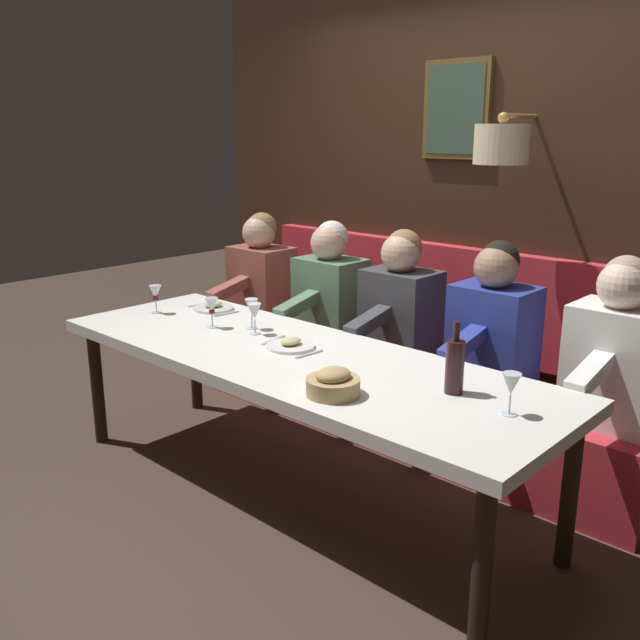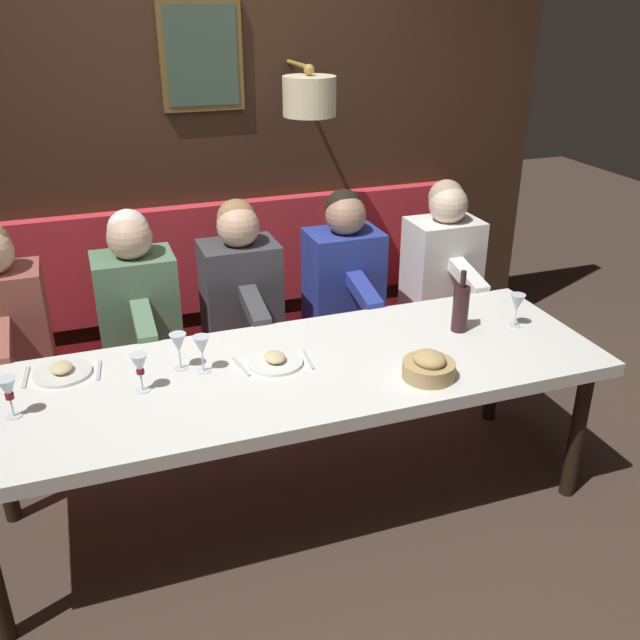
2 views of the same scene
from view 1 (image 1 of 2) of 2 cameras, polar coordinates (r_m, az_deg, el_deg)
The scene contains 18 objects.
ground_plane at distance 3.60m, azimuth -2.15°, elevation -14.03°, with size 12.00×12.00×0.00m, color #423328.
dining_table at distance 3.32m, azimuth -2.27°, elevation -3.77°, with size 0.90×2.71×0.74m.
banquette_bench at distance 4.11m, azimuth 6.68°, elevation -6.72°, with size 0.52×2.91×0.45m, color red.
back_wall_panel at distance 4.30m, azimuth 11.81°, elevation 9.75°, with size 0.59×4.11×2.90m.
diner_nearest at distance 3.39m, azimuth 23.31°, elevation -2.21°, with size 0.60×0.40×0.79m.
diner_near at distance 3.63m, azimuth 14.14°, elevation -0.28°, with size 0.60×0.40×0.79m.
diner_middle at distance 3.93m, azimuth 6.65°, elevation 1.30°, with size 0.60×0.40×0.79m.
diner_far at distance 4.26m, azimuth 0.81°, elevation 2.52°, with size 0.60×0.40×0.79m.
diner_farthest at distance 4.70m, azimuth -4.91°, elevation 3.68°, with size 0.60×0.40×0.79m.
place_setting_0 at distance 4.14m, azimuth -8.83°, elevation 1.07°, with size 0.24×0.32×0.05m.
place_setting_1 at distance 3.38m, azimuth -2.44°, elevation -2.06°, with size 0.24×0.32×0.05m.
wine_glass_0 at distance 2.66m, azimuth 15.54°, elevation -5.24°, with size 0.07×0.07×0.16m.
wine_glass_1 at distance 3.74m, azimuth -8.96°, elevation 1.10°, with size 0.07×0.07×0.16m.
wine_glass_2 at distance 3.69m, azimuth -5.69°, elevation 1.04°, with size 0.07×0.07×0.16m.
wine_glass_3 at distance 3.59m, azimuth -5.44°, elevation 0.64°, with size 0.07×0.07×0.16m.
wine_glass_4 at distance 4.10m, azimuth -13.47°, elevation 2.14°, with size 0.07×0.07×0.16m.
wine_bottle at distance 2.83m, azimuth 11.09°, elevation -3.73°, with size 0.08×0.08×0.30m.
bread_bowl at distance 2.78m, azimuth 1.09°, elevation -5.27°, with size 0.22×0.22×0.12m.
Camera 1 is at (-2.20, -2.23, 1.77)m, focal length 38.66 mm.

